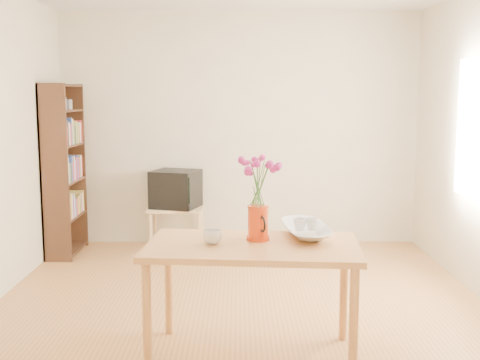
{
  "coord_description": "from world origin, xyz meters",
  "views": [
    {
      "loc": [
        -0.01,
        -4.53,
        1.69
      ],
      "look_at": [
        0.0,
        0.3,
        1.0
      ],
      "focal_mm": 45.0,
      "sensor_mm": 36.0,
      "label": 1
    }
  ],
  "objects_px": {
    "bowl": "(306,205)",
    "television": "(176,188)",
    "pitcher": "(258,224)",
    "table": "(252,257)",
    "mug": "(213,237)"
  },
  "relations": [
    {
      "from": "bowl",
      "to": "television",
      "type": "xyz_separation_m",
      "value": [
        -1.14,
        2.56,
        -0.29
      ]
    },
    {
      "from": "pitcher",
      "to": "television",
      "type": "height_order",
      "value": "pitcher"
    },
    {
      "from": "pitcher",
      "to": "bowl",
      "type": "height_order",
      "value": "bowl"
    },
    {
      "from": "table",
      "to": "pitcher",
      "type": "relative_size",
      "value": 6.1
    },
    {
      "from": "mug",
      "to": "table",
      "type": "bearing_deg",
      "value": 165.65
    },
    {
      "from": "mug",
      "to": "television",
      "type": "xyz_separation_m",
      "value": [
        -0.52,
        2.8,
        -0.13
      ]
    },
    {
      "from": "table",
      "to": "television",
      "type": "height_order",
      "value": "television"
    },
    {
      "from": "table",
      "to": "mug",
      "type": "height_order",
      "value": "mug"
    },
    {
      "from": "table",
      "to": "bowl",
      "type": "relative_size",
      "value": 3.24
    },
    {
      "from": "pitcher",
      "to": "television",
      "type": "xyz_separation_m",
      "value": [
        -0.81,
        2.69,
        -0.19
      ]
    },
    {
      "from": "table",
      "to": "pitcher",
      "type": "height_order",
      "value": "pitcher"
    },
    {
      "from": "table",
      "to": "television",
      "type": "bearing_deg",
      "value": 110.43
    },
    {
      "from": "pitcher",
      "to": "mug",
      "type": "height_order",
      "value": "pitcher"
    },
    {
      "from": "pitcher",
      "to": "mug",
      "type": "distance_m",
      "value": 0.32
    },
    {
      "from": "bowl",
      "to": "television",
      "type": "bearing_deg",
      "value": 113.97
    }
  ]
}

